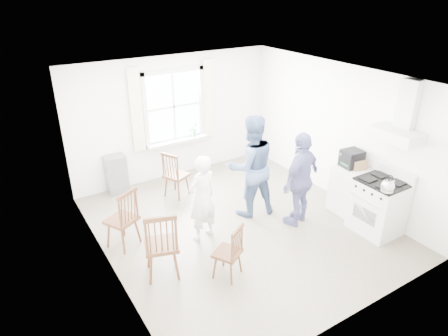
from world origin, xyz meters
TOP-DOWN VIEW (x-y plane):
  - room_shell at (0.00, 0.00)m, footprint 4.62×5.12m
  - window_assembly at (0.00, 2.45)m, footprint 1.88×0.24m
  - range_hood at (2.07, -1.35)m, footprint 0.45×0.76m
  - shelf_unit at (-1.40, 2.33)m, footprint 0.40×0.30m
  - gas_stove at (1.91, -1.35)m, footprint 0.68×0.76m
  - kettle at (1.65, -1.62)m, footprint 0.21×0.21m
  - low_cabinet at (1.98, -0.65)m, footprint 0.50×0.55m
  - stereo_stack at (2.00, -0.60)m, footprint 0.38×0.34m
  - cardboard_box at (2.04, -0.74)m, footprint 0.29×0.25m
  - windsor_chair_a at (-1.85, 0.44)m, footprint 0.59×0.58m
  - windsor_chair_b at (-1.69, -0.57)m, footprint 0.59×0.58m
  - windsor_chair_c at (-0.82, -1.07)m, footprint 0.50×0.49m
  - person_left at (-0.70, 0.04)m, footprint 0.65×0.65m
  - person_mid at (0.42, 0.28)m, footprint 1.07×1.07m
  - person_right at (0.96, -0.45)m, footprint 1.25×1.25m
  - potted_plant at (0.40, 2.36)m, footprint 0.19×0.19m
  - windsor_chair_d at (-0.53, 1.54)m, footprint 0.54×0.55m

SIDE VIEW (x-z plane):
  - shelf_unit at x=-1.40m, z-range 0.00..0.80m
  - low_cabinet at x=1.98m, z-range 0.00..0.90m
  - gas_stove at x=1.91m, z-range -0.08..1.04m
  - windsor_chair_c at x=-0.82m, z-range 0.10..0.97m
  - windsor_chair_d at x=-0.53m, z-range 0.11..1.08m
  - windsor_chair_a at x=-1.85m, z-range 0.11..1.15m
  - windsor_chair_b at x=-1.69m, z-range 0.12..1.24m
  - person_left at x=-0.70m, z-range 0.00..1.49m
  - person_right at x=0.96m, z-range 0.00..1.70m
  - person_mid at x=0.42m, z-range 0.00..1.89m
  - cardboard_box at x=2.04m, z-range 0.90..1.06m
  - potted_plant at x=0.40m, z-range 0.85..1.17m
  - kettle at x=1.65m, z-range 0.90..1.20m
  - stereo_stack at x=2.00m, z-range 0.90..1.21m
  - room_shell at x=0.00m, z-range -0.02..2.62m
  - window_assembly at x=0.00m, z-range 0.61..2.31m
  - range_hood at x=2.07m, z-range 1.43..2.37m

